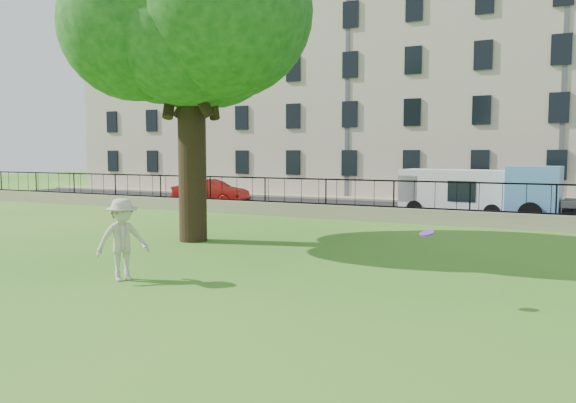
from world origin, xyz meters
The scene contains 11 objects.
ground centered at (0.00, 0.00, 0.00)m, with size 120.00×120.00×0.00m, color #2D701A.
retaining_wall centered at (0.00, 12.00, 0.30)m, with size 50.00×0.40×0.60m, color gray.
iron_railing centered at (0.00, 12.00, 1.15)m, with size 50.00×0.05×1.13m.
street centered at (0.00, 16.70, 0.01)m, with size 60.00×9.00×0.01m, color black.
sidewalk centered at (0.00, 21.90, 0.06)m, with size 60.00×1.40×0.12m, color gray.
building_row centered at (0.00, 27.57, 6.92)m, with size 56.40×10.40×13.80m.
tree centered at (-4.59, 4.42, 7.53)m, with size 8.70×6.94×11.14m.
man centered at (-2.50, -0.97, 0.92)m, with size 1.19×0.68×1.84m, color beige.
frisbee centered at (4.00, 0.01, 1.35)m, with size 0.27×0.27×0.03m, color purple.
red_sedan centered at (-10.95, 14.89, 0.69)m, with size 1.47×4.22×1.39m, color #B11915.
white_van centered at (2.00, 15.40, 1.04)m, with size 4.96×1.93×2.08m, color silver.
Camera 1 is at (6.28, -10.39, 2.85)m, focal length 35.00 mm.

